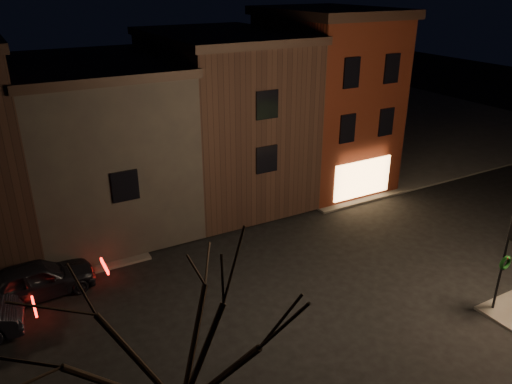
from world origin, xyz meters
TOP-DOWN VIEW (x-y plane):
  - ground at (0.00, 0.00)m, footprint 120.00×120.00m
  - sidewalk_far_right at (20.00, 20.00)m, footprint 30.00×30.00m
  - corner_building at (8.00, 9.47)m, footprint 6.50×8.50m
  - row_building_a at (1.50, 10.50)m, footprint 7.30×10.30m
  - row_building_b at (-5.75, 10.50)m, footprint 7.80×10.30m
  - traffic_signal at (5.60, -5.51)m, footprint 0.58×0.38m
  - bare_tree_left at (-8.00, -7.00)m, footprint 5.60×5.60m
  - parked_car_a at (-10.01, 4.46)m, footprint 4.74×2.18m

SIDE VIEW (x-z plane):
  - ground at x=0.00m, z-range 0.00..0.00m
  - sidewalk_far_right at x=20.00m, z-range 0.00..0.12m
  - parked_car_a at x=-10.01m, z-range 0.00..1.57m
  - traffic_signal at x=5.60m, z-range 0.78..4.83m
  - row_building_b at x=-5.75m, z-range 0.13..8.53m
  - row_building_a at x=1.50m, z-range 0.13..9.53m
  - corner_building at x=8.00m, z-range 0.15..10.65m
  - bare_tree_left at x=-8.00m, z-range 1.68..9.18m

